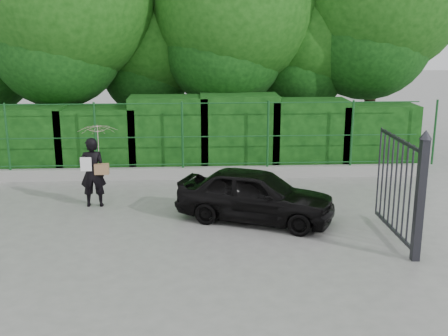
{
  "coord_description": "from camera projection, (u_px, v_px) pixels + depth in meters",
  "views": [
    {
      "loc": [
        0.68,
        -10.27,
        4.09
      ],
      "look_at": [
        1.33,
        1.3,
        1.1
      ],
      "focal_mm": 45.0,
      "sensor_mm": 36.0,
      "label": 1
    }
  ],
  "objects": [
    {
      "name": "ground",
      "position": [
        159.0,
        240.0,
        10.91
      ],
      "size": [
        80.0,
        80.0,
        0.0
      ],
      "primitive_type": "plane",
      "color": "gray"
    },
    {
      "name": "hedge",
      "position": [
        170.0,
        136.0,
        15.99
      ],
      "size": [
        14.2,
        1.2,
        2.15
      ],
      "color": "black",
      "rests_on": "ground"
    },
    {
      "name": "car",
      "position": [
        256.0,
        195.0,
        11.88
      ],
      "size": [
        3.6,
        2.54,
        1.14
      ],
      "primitive_type": "imported",
      "rotation": [
        0.0,
        0.0,
        1.17
      ],
      "color": "black",
      "rests_on": "ground"
    },
    {
      "name": "trees",
      "position": [
        206.0,
        6.0,
        17.3
      ],
      "size": [
        17.1,
        6.15,
        8.08
      ],
      "color": "black",
      "rests_on": "ground"
    },
    {
      "name": "kerb",
      "position": [
        168.0,
        173.0,
        15.23
      ],
      "size": [
        14.0,
        0.25,
        0.3
      ],
      "primitive_type": "cube",
      "color": "#9E9E99",
      "rests_on": "ground"
    },
    {
      "name": "woman",
      "position": [
        96.0,
        153.0,
        12.7
      ],
      "size": [
        0.88,
        0.89,
        1.9
      ],
      "color": "black",
      "rests_on": "ground"
    },
    {
      "name": "fence",
      "position": [
        176.0,
        135.0,
        14.98
      ],
      "size": [
        14.13,
        0.06,
        1.8
      ],
      "color": "#154A1E",
      "rests_on": "kerb"
    },
    {
      "name": "gate",
      "position": [
        410.0,
        189.0,
        10.17
      ],
      "size": [
        0.22,
        2.33,
        2.36
      ],
      "color": "#25252B",
      "rests_on": "ground"
    }
  ]
}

